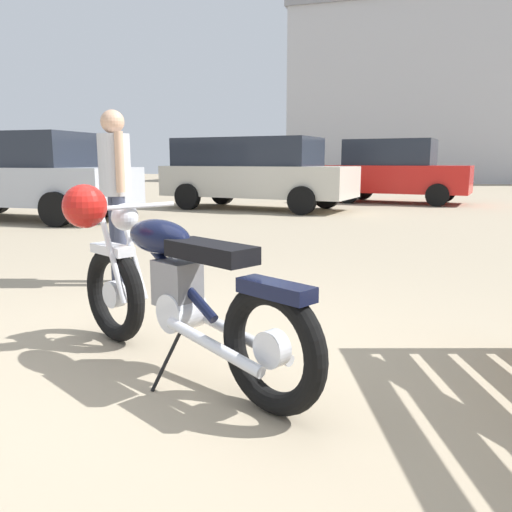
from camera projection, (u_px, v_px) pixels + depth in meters
The scene contains 7 objects.
ground_plane at pixel (169, 378), 2.91m from camera, with size 80.00×80.00×0.00m, color gray.
vintage_motorcycle at pixel (170, 286), 2.94m from camera, with size 1.90×1.04×1.07m.
bystander at pixel (115, 179), 4.96m from camera, with size 0.36×0.34×1.66m.
red_hatchback_near at pixel (16, 173), 10.65m from camera, with size 4.74×2.05×1.74m.
dark_sedan_left at pixel (395, 170), 14.82m from camera, with size 4.08×2.22×1.78m.
white_estate_far at pixel (254, 171), 12.90m from camera, with size 4.89×2.42×1.74m.
industrial_building at pixel (449, 98), 32.56m from camera, with size 18.02×13.39×22.16m.
Camera 1 is at (1.32, -2.45, 1.19)m, focal length 36.59 mm.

